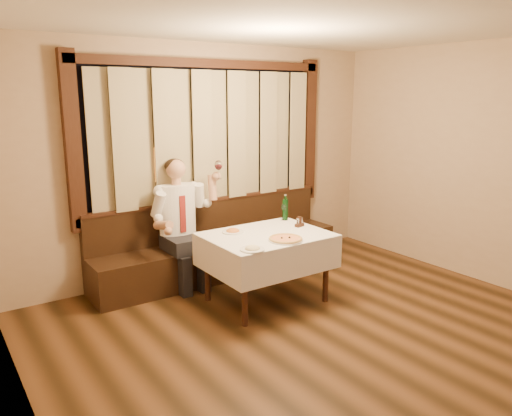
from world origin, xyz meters
TOP-DOWN VIEW (x-y plane):
  - room at (-0.00, 0.97)m, footprint 5.01×6.01m
  - banquette at (0.00, 2.72)m, footprint 3.20×0.61m
  - dining_table at (0.00, 1.70)m, footprint 1.27×0.97m
  - pizza at (0.02, 1.40)m, footprint 0.36×0.36m
  - pasta_red at (-0.26, 1.95)m, footprint 0.23×0.23m
  - pasta_cream at (-0.44, 1.32)m, footprint 0.24×0.24m
  - green_bottle at (0.53, 2.07)m, footprint 0.07×0.07m
  - table_wine_glass at (0.52, 2.07)m, footprint 0.08×0.08m
  - cruet_caddy at (0.48, 1.74)m, footprint 0.12×0.08m
  - seated_man at (-0.54, 2.63)m, footprint 0.84×0.62m

SIDE VIEW (x-z plane):
  - banquette at x=0.00m, z-range -0.16..0.78m
  - dining_table at x=0.00m, z-range 0.27..1.03m
  - pizza at x=0.02m, z-range 0.75..0.79m
  - pasta_red at x=-0.26m, z-range 0.75..0.83m
  - pasta_cream at x=-0.44m, z-range 0.75..0.83m
  - cruet_caddy at x=0.48m, z-range 0.74..0.86m
  - seated_man at x=-0.54m, z-range 0.11..1.60m
  - green_bottle at x=0.53m, z-range 0.73..1.04m
  - table_wine_glass at x=0.52m, z-range 0.80..1.00m
  - room at x=0.00m, z-range 0.09..2.91m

